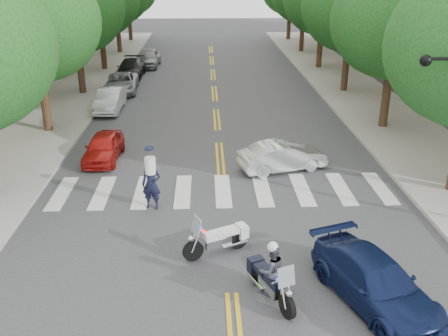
{
  "coord_description": "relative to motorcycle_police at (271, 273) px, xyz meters",
  "views": [
    {
      "loc": [
        -0.63,
        -11.07,
        8.27
      ],
      "look_at": [
        0.01,
        5.67,
        1.3
      ],
      "focal_mm": 40.0,
      "sensor_mm": 36.0,
      "label": 1
    }
  ],
  "objects": [
    {
      "name": "ground",
      "position": [
        -1.0,
        0.23,
        -0.78
      ],
      "size": [
        140.0,
        140.0,
        0.0
      ],
      "primitive_type": "plane",
      "color": "#38383A",
      "rests_on": "ground"
    },
    {
      "name": "sidewalk_left",
      "position": [
        -10.5,
        22.23,
        -0.7
      ],
      "size": [
        5.0,
        60.0,
        0.15
      ],
      "primitive_type": "cube",
      "color": "#9E9991",
      "rests_on": "ground"
    },
    {
      "name": "sidewalk_right",
      "position": [
        8.5,
        22.23,
        -0.7
      ],
      "size": [
        5.0,
        60.0,
        0.15
      ],
      "primitive_type": "cube",
      "color": "#9E9991",
      "rests_on": "ground"
    },
    {
      "name": "tree_l_1",
      "position": [
        -9.8,
        14.23,
        4.78
      ],
      "size": [
        6.4,
        6.4,
        8.45
      ],
      "color": "#382316",
      "rests_on": "ground"
    },
    {
      "name": "tree_l_2",
      "position": [
        -9.8,
        22.23,
        4.78
      ],
      "size": [
        6.4,
        6.4,
        8.45
      ],
      "color": "#382316",
      "rests_on": "ground"
    },
    {
      "name": "tree_r_1",
      "position": [
        7.8,
        14.23,
        4.78
      ],
      "size": [
        6.4,
        6.4,
        8.45
      ],
      "color": "#382316",
      "rests_on": "ground"
    },
    {
      "name": "tree_r_2",
      "position": [
        7.8,
        22.23,
        4.78
      ],
      "size": [
        6.4,
        6.4,
        8.45
      ],
      "color": "#382316",
      "rests_on": "ground"
    },
    {
      "name": "motorcycle_police",
      "position": [
        0.0,
        0.0,
        0.0
      ],
      "size": [
        1.09,
        2.04,
        1.74
      ],
      "rotation": [
        0.0,
        0.0,
        3.55
      ],
      "color": "black",
      "rests_on": "ground"
    },
    {
      "name": "motorcycle_parked",
      "position": [
        -1.2,
        2.3,
        -0.29
      ],
      "size": [
        2.03,
        1.15,
        1.39
      ],
      "rotation": [
        0.0,
        0.0,
        2.01
      ],
      "color": "black",
      "rests_on": "ground"
    },
    {
      "name": "officer_standing",
      "position": [
        -3.59,
        5.38,
        0.16
      ],
      "size": [
        0.75,
        0.56,
        1.88
      ],
      "primitive_type": "imported",
      "rotation": [
        0.0,
        0.0,
        -0.17
      ],
      "color": "black",
      "rests_on": "ground"
    },
    {
      "name": "convertible",
      "position": [
        1.61,
        8.73,
        -0.16
      ],
      "size": [
        3.95,
        2.33,
        1.23
      ],
      "primitive_type": "imported",
      "rotation": [
        0.0,
        0.0,
        1.86
      ],
      "color": "silver",
      "rests_on": "ground"
    },
    {
      "name": "sedan_blue",
      "position": [
        2.68,
        -0.27,
        -0.15
      ],
      "size": [
        3.06,
        4.61,
        1.24
      ],
      "primitive_type": "imported",
      "rotation": [
        0.0,
        0.0,
        0.34
      ],
      "color": "#101A42",
      "rests_on": "ground"
    },
    {
      "name": "parked_car_a",
      "position": [
        -6.2,
        10.24,
        -0.18
      ],
      "size": [
        1.56,
        3.57,
        1.2
      ],
      "primitive_type": "imported",
      "rotation": [
        0.0,
        0.0,
        -0.04
      ],
      "color": "#A81512",
      "rests_on": "ground"
    },
    {
      "name": "parked_car_b",
      "position": [
        -7.3,
        18.23,
        -0.13
      ],
      "size": [
        1.42,
        3.95,
        1.3
      ],
      "primitive_type": "imported",
      "rotation": [
        0.0,
        0.0,
        -0.01
      ],
      "color": "silver",
      "rests_on": "ground"
    },
    {
      "name": "parked_car_c",
      "position": [
        -7.3,
        22.84,
        -0.15
      ],
      "size": [
        2.32,
        4.59,
        1.25
      ],
      "primitive_type": "imported",
      "rotation": [
        0.0,
        0.0,
        0.06
      ],
      "color": "#979A9E",
      "rests_on": "ground"
    },
    {
      "name": "parked_car_d",
      "position": [
        -7.3,
        27.5,
        -0.1
      ],
      "size": [
        1.99,
        4.68,
        1.35
      ],
      "primitive_type": "imported",
      "rotation": [
        0.0,
        0.0,
        -0.02
      ],
      "color": "black",
      "rests_on": "ground"
    },
    {
      "name": "parked_car_e",
      "position": [
        -6.33,
        31.63,
        -0.05
      ],
      "size": [
        1.89,
        4.33,
        1.45
      ],
      "primitive_type": "imported",
      "rotation": [
        0.0,
        0.0,
        -0.04
      ],
      "color": "gray",
      "rests_on": "ground"
    }
  ]
}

